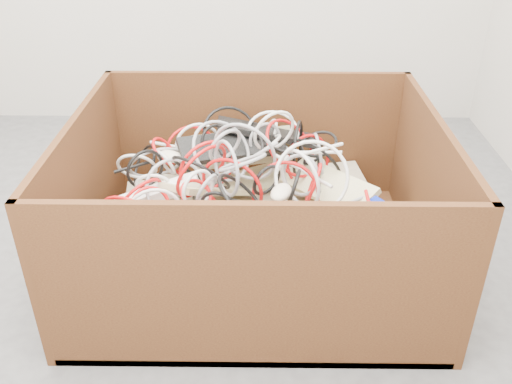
{
  "coord_description": "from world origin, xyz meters",
  "views": [
    {
      "loc": [
        0.25,
        -1.64,
        1.32
      ],
      "look_at": [
        0.23,
        0.1,
        0.3
      ],
      "focal_mm": 39.17,
      "sensor_mm": 36.0,
      "label": 1
    }
  ],
  "objects_px": {
    "cardboard_box": "(251,231)",
    "power_strip_left": "(156,194)",
    "power_strip_right": "(199,237)",
    "vga_plug": "(377,203)"
  },
  "relations": [
    {
      "from": "cardboard_box",
      "to": "power_strip_left",
      "type": "relative_size",
      "value": 4.11
    },
    {
      "from": "vga_plug",
      "to": "cardboard_box",
      "type": "bearing_deg",
      "value": -150.25
    },
    {
      "from": "power_strip_left",
      "to": "vga_plug",
      "type": "relative_size",
      "value": 6.8
    },
    {
      "from": "power_strip_left",
      "to": "power_strip_right",
      "type": "relative_size",
      "value": 1.13
    },
    {
      "from": "cardboard_box",
      "to": "power_strip_left",
      "type": "bearing_deg",
      "value": -166.11
    },
    {
      "from": "cardboard_box",
      "to": "power_strip_right",
      "type": "bearing_deg",
      "value": -118.64
    },
    {
      "from": "cardboard_box",
      "to": "power_strip_left",
      "type": "height_order",
      "value": "cardboard_box"
    },
    {
      "from": "vga_plug",
      "to": "power_strip_right",
      "type": "bearing_deg",
      "value": -117.72
    },
    {
      "from": "power_strip_right",
      "to": "cardboard_box",
      "type": "bearing_deg",
      "value": 94.12
    },
    {
      "from": "power_strip_right",
      "to": "vga_plug",
      "type": "distance_m",
      "value": 0.6
    }
  ]
}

